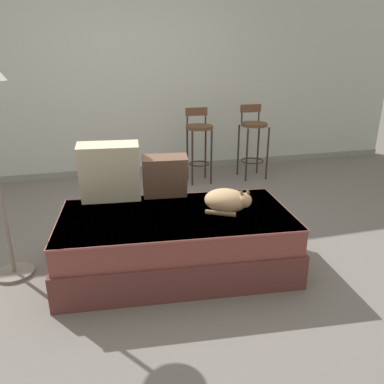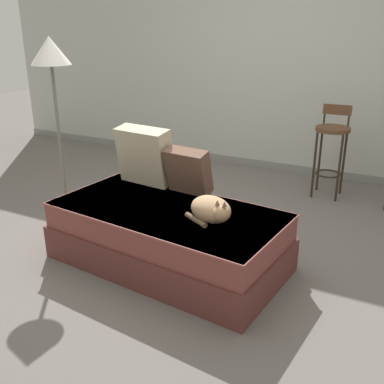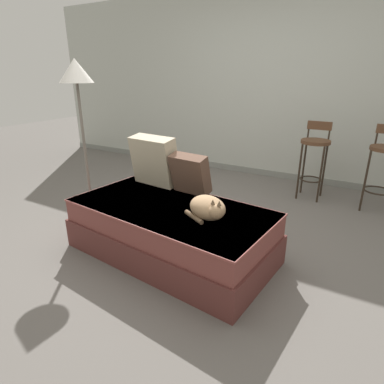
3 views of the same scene
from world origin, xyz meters
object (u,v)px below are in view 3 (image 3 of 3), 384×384
object	(u,v)px
bar_stool_near_window	(315,151)
floor_lamp	(77,87)
throw_pillow_corner	(154,161)
bar_stool_by_doorway	(384,161)
cat	(208,208)
couch	(171,230)
throw_pillow_middle	(190,174)

from	to	relation	value
bar_stool_near_window	floor_lamp	size ratio (longest dim) A/B	0.58
throw_pillow_corner	bar_stool_by_doorway	bearing A→B (deg)	39.86
bar_stool_by_doorway	cat	bearing A→B (deg)	-118.67
couch	throw_pillow_corner	distance (m)	0.74
throw_pillow_middle	bar_stool_near_window	xyz separation A→B (m)	(0.77, 1.66, -0.04)
couch	bar_stool_by_doorway	world-z (taller)	bar_stool_by_doorway
bar_stool_by_doorway	bar_stool_near_window	bearing A→B (deg)	179.95
bar_stool_near_window	bar_stool_by_doorway	bearing A→B (deg)	-0.05
cat	bar_stool_near_window	world-z (taller)	bar_stool_near_window
throw_pillow_corner	floor_lamp	distance (m)	1.02
couch	bar_stool_near_window	bearing A→B (deg)	69.09
cat	floor_lamp	size ratio (longest dim) A/B	0.25
cat	bar_stool_near_window	size ratio (longest dim) A/B	0.43
couch	floor_lamp	xyz separation A→B (m)	(-1.19, 0.23, 1.13)
throw_pillow_middle	bar_stool_near_window	distance (m)	1.83
couch	throw_pillow_corner	xyz separation A→B (m)	(-0.43, 0.39, 0.46)
throw_pillow_corner	bar_stool_near_window	distance (m)	2.01
throw_pillow_corner	floor_lamp	bearing A→B (deg)	-168.05
floor_lamp	throw_pillow_middle	bearing A→B (deg)	5.56
throw_pillow_middle	cat	bearing A→B (deg)	-46.02
floor_lamp	couch	bearing A→B (deg)	-10.82
throw_pillow_corner	floor_lamp	world-z (taller)	floor_lamp
throw_pillow_middle	floor_lamp	bearing A→B (deg)	-174.44
throw_pillow_middle	bar_stool_by_doorway	world-z (taller)	bar_stool_by_doorway
cat	throw_pillow_middle	bearing A→B (deg)	133.98
bar_stool_by_doorway	floor_lamp	world-z (taller)	floor_lamp
bar_stool_near_window	throw_pillow_corner	bearing A→B (deg)	-126.52
bar_stool_near_window	floor_lamp	distance (m)	2.74
bar_stool_near_window	floor_lamp	bearing A→B (deg)	-137.71
throw_pillow_corner	bar_stool_near_window	world-z (taller)	bar_stool_near_window
couch	cat	xyz separation A→B (m)	(0.38, -0.06, 0.31)
couch	cat	distance (m)	0.49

